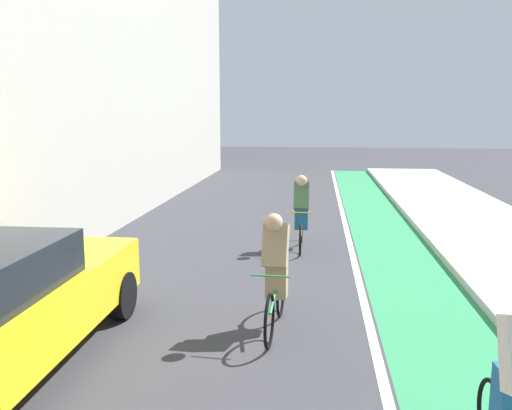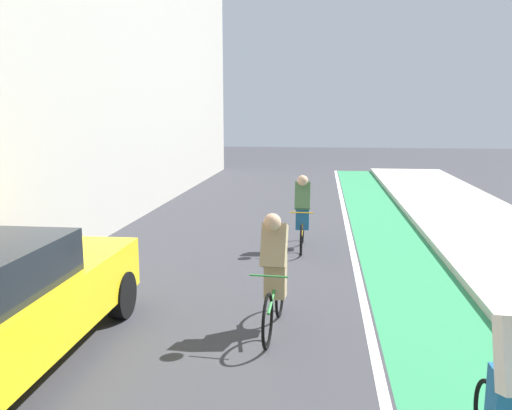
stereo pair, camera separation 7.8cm
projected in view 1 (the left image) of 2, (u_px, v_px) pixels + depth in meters
The scene contains 5 objects.
ground_plane at pixel (248, 294), 8.48m from camera, with size 72.30×72.30×0.00m, color #38383D.
bike_lane_paint at pixel (402, 264), 10.13m from camera, with size 1.60×32.86×0.00m, color #2D8451.
lane_divider_stripe at pixel (354, 263), 10.23m from camera, with size 0.12×32.86×0.00m, color white.
cyclist_trailing at pixel (276, 269), 6.93m from camera, with size 0.48×1.74×1.63m.
cyclist_far at pixel (301, 210), 11.17m from camera, with size 0.48×1.69×1.60m.
Camera 1 is at (1.05, 4.40, 2.87)m, focal length 37.21 mm.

